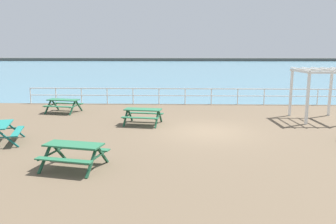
{
  "coord_description": "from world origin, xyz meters",
  "views": [
    {
      "loc": [
        -1.28,
        -15.03,
        3.67
      ],
      "look_at": [
        -1.8,
        0.43,
        0.8
      ],
      "focal_mm": 36.3,
      "sensor_mm": 36.0,
      "label": 1
    }
  ],
  "objects_px": {
    "picnic_table_far_left": "(63,103)",
    "picnic_table_mid_centre": "(0,129)",
    "picnic_table_near_right": "(74,150)",
    "picnic_table_far_right": "(143,113)",
    "lattice_pergola": "(321,82)"
  },
  "relations": [
    {
      "from": "picnic_table_far_left",
      "to": "lattice_pergola",
      "type": "xyz_separation_m",
      "value": [
        14.15,
        -1.59,
        1.41
      ]
    },
    {
      "from": "picnic_table_near_right",
      "to": "picnic_table_mid_centre",
      "type": "xyz_separation_m",
      "value": [
        -3.77,
        2.72,
        0.0
      ]
    },
    {
      "from": "picnic_table_mid_centre",
      "to": "picnic_table_far_left",
      "type": "distance_m",
      "value": 6.68
    },
    {
      "from": "picnic_table_far_left",
      "to": "picnic_table_mid_centre",
      "type": "bearing_deg",
      "value": -81.05
    },
    {
      "from": "picnic_table_far_right",
      "to": "picnic_table_mid_centre",
      "type": "bearing_deg",
      "value": -136.93
    },
    {
      "from": "picnic_table_near_right",
      "to": "lattice_pergola",
      "type": "xyz_separation_m",
      "value": [
        10.62,
        7.81,
        1.41
      ]
    },
    {
      "from": "picnic_table_mid_centre",
      "to": "picnic_table_far_left",
      "type": "relative_size",
      "value": 1.05
    },
    {
      "from": "picnic_table_near_right",
      "to": "picnic_table_far_right",
      "type": "bearing_deg",
      "value": 88.71
    },
    {
      "from": "picnic_table_mid_centre",
      "to": "picnic_table_far_right",
      "type": "xyz_separation_m",
      "value": [
        5.25,
        3.62,
        0.0
      ]
    },
    {
      "from": "picnic_table_mid_centre",
      "to": "picnic_table_far_right",
      "type": "distance_m",
      "value": 6.38
    },
    {
      "from": "picnic_table_near_right",
      "to": "picnic_table_far_left",
      "type": "height_order",
      "value": "same"
    },
    {
      "from": "picnic_table_near_right",
      "to": "picnic_table_mid_centre",
      "type": "distance_m",
      "value": 4.64
    },
    {
      "from": "lattice_pergola",
      "to": "picnic_table_far_left",
      "type": "bearing_deg",
      "value": 170.72
    },
    {
      "from": "picnic_table_mid_centre",
      "to": "lattice_pergola",
      "type": "bearing_deg",
      "value": -87.27
    },
    {
      "from": "picnic_table_far_left",
      "to": "picnic_table_far_right",
      "type": "xyz_separation_m",
      "value": [
        5.01,
        -3.06,
        0.0
      ]
    }
  ]
}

